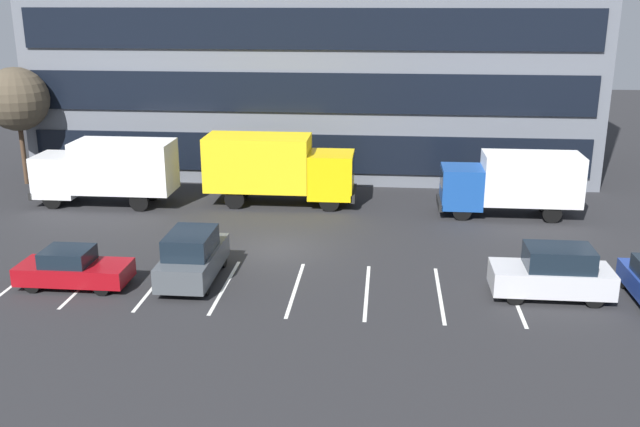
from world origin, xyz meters
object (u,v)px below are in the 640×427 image
Objects in this scene: sedan_maroon at (73,269)px; suv_charcoal at (193,257)px; box_truck_yellow_all at (277,166)px; box_truck_white at (108,169)px; box_truck_blue at (513,181)px; suv_silver at (553,273)px; bare_tree at (17,99)px.

sedan_maroon is 0.94× the size of suv_charcoal.
box_truck_white is at bearing -173.85° from box_truck_yellow_all.
box_truck_white is 1.66× the size of suv_charcoal.
sedan_maroon is (-18.66, -11.14, -1.13)m from box_truck_blue.
suv_charcoal is (-14.00, 0.37, 0.03)m from suv_silver.
bare_tree reaches higher than sedan_maroon.
suv_charcoal is 20.43m from bare_tree.
suv_silver is at bearing -26.23° from box_truck_white.
suv_charcoal is at bearing -144.47° from box_truck_blue.
sedan_maroon is at bearing -75.61° from box_truck_white.
box_truck_blue reaches higher than sedan_maroon.
sedan_maroon is at bearing -177.91° from suv_silver.
box_truck_white reaches higher than sedan_maroon.
box_truck_yellow_all is (9.12, 0.98, 0.13)m from box_truck_white.
suv_charcoal is at bearing -98.73° from box_truck_yellow_all.
box_truck_white is 12.63m from suv_charcoal.
box_truck_white is 1.77× the size of sedan_maroon.
suv_charcoal reaches higher than sedan_maroon.
bare_tree reaches higher than box_truck_blue.
suv_silver is at bearing -1.52° from suv_charcoal.
sedan_maroon is 4.66m from suv_charcoal.
box_truck_yellow_all is at bearing 81.27° from suv_charcoal.
box_truck_yellow_all is 11.34m from suv_charcoal.
box_truck_blue is 1.55× the size of suv_charcoal.
suv_silver is 0.64× the size of bare_tree.
box_truck_yellow_all reaches higher than box_truck_white.
suv_silver is 18.54m from sedan_maroon.
suv_silver is at bearing -90.73° from box_truck_blue.
bare_tree is at bearing 149.97° from box_truck_white.
box_truck_yellow_all reaches higher than box_truck_blue.
suv_charcoal is at bearing 178.48° from suv_silver.
box_truck_blue is 17.38m from suv_charcoal.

